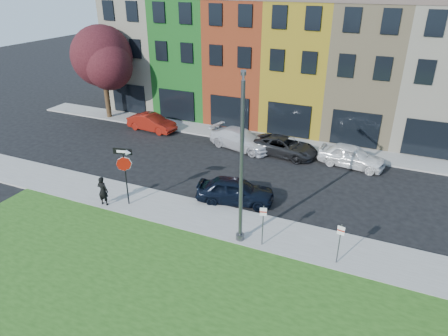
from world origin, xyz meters
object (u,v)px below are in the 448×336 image
at_px(stop_sign, 124,165).
at_px(man, 103,191).
at_px(street_lamp, 242,165).
at_px(sedan_near, 235,190).

height_order(stop_sign, man, stop_sign).
bearing_deg(street_lamp, man, 160.20).
bearing_deg(stop_sign, man, -167.67).
bearing_deg(sedan_near, stop_sign, 105.07).
xyz_separation_m(stop_sign, man, (-1.20, -0.58, -1.54)).
bearing_deg(stop_sign, street_lamp, -16.83).
distance_m(stop_sign, sedan_near, 6.24).
distance_m(sedan_near, street_lamp, 4.83).
height_order(man, sedan_near, man).
bearing_deg(stop_sign, sedan_near, 14.16).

